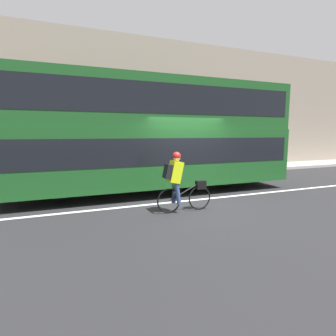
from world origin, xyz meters
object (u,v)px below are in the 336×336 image
object	(u,v)px
trash_bin	(8,168)
street_sign_post	(197,143)
cyclist_on_bike	(179,180)
bus	(152,131)

from	to	relation	value
trash_bin	street_sign_post	distance (m)	8.53
cyclist_on_bike	bus	bearing A→B (deg)	87.51
cyclist_on_bike	street_sign_post	size ratio (longest dim) A/B	0.64
bus	cyclist_on_bike	bearing A→B (deg)	-92.49
street_sign_post	trash_bin	bearing A→B (deg)	179.96
cyclist_on_bike	street_sign_post	world-z (taller)	street_sign_post
cyclist_on_bike	street_sign_post	distance (m)	7.04
bus	street_sign_post	distance (m)	4.96
bus	cyclist_on_bike	distance (m)	2.84
trash_bin	bus	bearing A→B (deg)	-34.82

